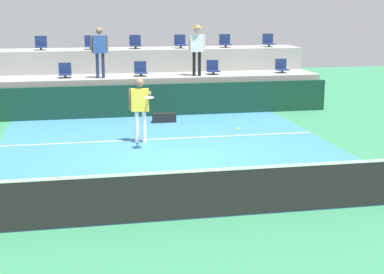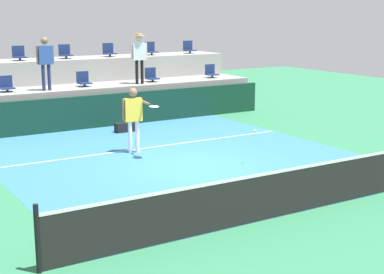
{
  "view_description": "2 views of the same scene",
  "coord_description": "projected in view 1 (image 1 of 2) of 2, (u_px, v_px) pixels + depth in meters",
  "views": [
    {
      "loc": [
        -2.33,
        -13.51,
        3.71
      ],
      "look_at": [
        0.2,
        -0.96,
        0.8
      ],
      "focal_mm": 54.06,
      "sensor_mm": 36.0,
      "label": 1
    },
    {
      "loc": [
        -7.51,
        -12.07,
        3.81
      ],
      "look_at": [
        -0.23,
        -0.29,
        0.83
      ],
      "focal_mm": 54.71,
      "sensor_mm": 36.0,
      "label": 2
    }
  ],
  "objects": [
    {
      "name": "tennis_ball",
      "position": [
        239.0,
        129.0,
        13.6
      ],
      "size": [
        0.07,
        0.07,
        0.07
      ],
      "color": "#CCE033"
    },
    {
      "name": "stadium_chair_lower_right",
      "position": [
        213.0,
        68.0,
        21.29
      ],
      "size": [
        0.44,
        0.4,
        0.52
      ],
      "color": "#2D2D33",
      "rests_on": "seating_tier_lower"
    },
    {
      "name": "court_inner_paint",
      "position": [
        170.0,
        151.0,
        15.15
      ],
      "size": [
        9.0,
        10.0,
        0.01
      ],
      "primitive_type": "cube",
      "color": "teal",
      "rests_on": "ground_plane"
    },
    {
      "name": "stadium_chair_lower_far_right",
      "position": [
        282.0,
        67.0,
        21.8
      ],
      "size": [
        0.44,
        0.4,
        0.52
      ],
      "color": "#2D2D33",
      "rests_on": "seating_tier_lower"
    },
    {
      "name": "stadium_chair_upper_mid_left",
      "position": [
        90.0,
        44.0,
        21.98
      ],
      "size": [
        0.44,
        0.4,
        0.52
      ],
      "color": "#2D2D33",
      "rests_on": "seating_tier_upper"
    },
    {
      "name": "seating_tier_lower",
      "position": [
        142.0,
        93.0,
        21.03
      ],
      "size": [
        13.0,
        1.8,
        1.25
      ],
      "primitive_type": "cube",
      "color": "gray",
      "rests_on": "ground_plane"
    },
    {
      "name": "stadium_chair_lower_left",
      "position": [
        65.0,
        72.0,
        20.26
      ],
      "size": [
        0.44,
        0.4,
        0.52
      ],
      "color": "#2D2D33",
      "rests_on": "seating_tier_lower"
    },
    {
      "name": "tennis_player",
      "position": [
        140.0,
        103.0,
        15.8
      ],
      "size": [
        0.62,
        1.29,
        1.8
      ],
      "color": "white",
      "rests_on": "ground_plane"
    },
    {
      "name": "ground_plane",
      "position": [
        176.0,
        161.0,
        14.19
      ],
      "size": [
        40.0,
        40.0,
        0.0
      ],
      "primitive_type": "plane",
      "color": "#2D754C"
    },
    {
      "name": "stadium_chair_upper_left",
      "position": [
        41.0,
        44.0,
        21.63
      ],
      "size": [
        0.44,
        0.4,
        0.52
      ],
      "color": "#2D2D33",
      "rests_on": "seating_tier_upper"
    },
    {
      "name": "stadium_chair_lower_center",
      "position": [
        141.0,
        70.0,
        20.77
      ],
      "size": [
        0.44,
        0.4,
        0.52
      ],
      "color": "#2D2D33",
      "rests_on": "seating_tier_lower"
    },
    {
      "name": "sponsor_backboard",
      "position": [
        146.0,
        100.0,
        19.8
      ],
      "size": [
        13.0,
        0.16,
        1.1
      ],
      "primitive_type": "cube",
      "color": "#0F3323",
      "rests_on": "ground_plane"
    },
    {
      "name": "stadium_chair_upper_center",
      "position": [
        135.0,
        43.0,
        22.31
      ],
      "size": [
        0.44,
        0.4,
        0.52
      ],
      "color": "#2D2D33",
      "rests_on": "seating_tier_upper"
    },
    {
      "name": "seating_tier_upper",
      "position": [
        136.0,
        75.0,
        22.66
      ],
      "size": [
        13.0,
        1.8,
        2.1
      ],
      "primitive_type": "cube",
      "color": "gray",
      "rests_on": "ground_plane"
    },
    {
      "name": "spectator_in_white",
      "position": [
        100.0,
        47.0,
        19.94
      ],
      "size": [
        0.61,
        0.24,
        1.75
      ],
      "color": "navy",
      "rests_on": "seating_tier_lower"
    },
    {
      "name": "stadium_chair_upper_mid_right",
      "position": [
        180.0,
        42.0,
        22.65
      ],
      "size": [
        0.44,
        0.4,
        0.52
      ],
      "color": "#2D2D33",
      "rests_on": "seating_tier_upper"
    },
    {
      "name": "court_service_line",
      "position": [
        162.0,
        139.0,
        16.48
      ],
      "size": [
        9.0,
        0.06,
        0.0
      ],
      "primitive_type": "cube",
      "color": "white",
      "rests_on": "ground_plane"
    },
    {
      "name": "stadium_chair_upper_right",
      "position": [
        225.0,
        42.0,
        23.0
      ],
      "size": [
        0.44,
        0.4,
        0.52
      ],
      "color": "#2D2D33",
      "rests_on": "seating_tier_upper"
    },
    {
      "name": "equipment_bag",
      "position": [
        164.0,
        118.0,
        18.86
      ],
      "size": [
        0.76,
        0.28,
        0.3
      ],
      "primitive_type": "cube",
      "color": "black",
      "rests_on": "ground_plane"
    },
    {
      "name": "spectator_with_hat",
      "position": [
        197.0,
        45.0,
        20.59
      ],
      "size": [
        0.61,
        0.48,
        1.8
      ],
      "color": "black",
      "rests_on": "seating_tier_lower"
    },
    {
      "name": "tennis_net",
      "position": [
        215.0,
        191.0,
        10.26
      ],
      "size": [
        10.48,
        0.08,
        1.07
      ],
      "color": "black",
      "rests_on": "ground_plane"
    },
    {
      "name": "stadium_chair_upper_far_right",
      "position": [
        268.0,
        41.0,
        23.35
      ],
      "size": [
        0.44,
        0.4,
        0.52
      ],
      "color": "#2D2D33",
      "rests_on": "seating_tier_upper"
    }
  ]
}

